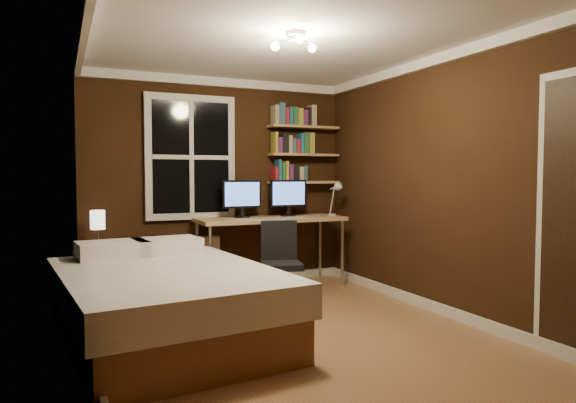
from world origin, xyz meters
name	(u,v)px	position (x,y,z in m)	size (l,w,h in m)	color
floor	(290,333)	(0.00, 0.00, 0.00)	(4.20, 4.20, 0.00)	brown
wall_back	(219,183)	(0.00, 2.10, 1.25)	(3.20, 0.04, 2.50)	black
wall_left	(86,188)	(-1.60, 0.00, 1.25)	(0.04, 4.20, 2.50)	black
wall_right	(441,185)	(1.60, 0.00, 1.25)	(0.04, 4.20, 2.50)	black
ceiling	(291,35)	(0.00, 0.00, 2.50)	(3.20, 4.20, 0.02)	white
window	(191,157)	(-0.35, 2.06, 1.55)	(1.06, 0.06, 1.46)	silver
ceiling_fixture	(296,44)	(0.00, -0.10, 2.40)	(0.44, 0.44, 0.18)	beige
bookshelf_lower	(303,182)	(1.08, 1.98, 1.25)	(0.92, 0.22, 0.03)	#A58150
books_row_lower	(304,172)	(1.08, 1.98, 1.38)	(0.48, 0.16, 0.23)	maroon
bookshelf_middle	(304,155)	(1.08, 1.98, 1.60)	(0.92, 0.22, 0.03)	#A58150
books_row_middle	(304,145)	(1.08, 1.98, 1.73)	(0.54, 0.16, 0.23)	#1B577B
bookshelf_upper	(304,127)	(1.08, 1.98, 1.95)	(0.92, 0.22, 0.03)	#A58150
books_row_upper	(304,117)	(1.08, 1.98, 2.08)	(0.54, 0.16, 0.23)	#285E2E
bed	(165,302)	(-1.00, 0.25, 0.31)	(1.78, 2.32, 0.74)	brown
nightstand	(99,277)	(-1.41, 1.80, 0.27)	(0.43, 0.43, 0.54)	brown
bedside_lamp	(98,231)	(-1.41, 1.80, 0.76)	(0.15, 0.15, 0.43)	#EFE1C7
radiator	(201,263)	(-0.25, 1.99, 0.31)	(0.41, 0.14, 0.62)	silver
desk	(271,222)	(0.53, 1.75, 0.78)	(1.76, 0.66, 0.84)	#A58150
monitor_left	(242,199)	(0.20, 1.84, 1.06)	(0.48, 0.12, 0.45)	black
monitor_right	(288,198)	(0.80, 1.84, 1.06)	(0.48, 0.12, 0.45)	black
desk_lamp	(335,198)	(1.34, 1.62, 1.06)	(0.14, 0.32, 0.44)	silver
office_chair	(281,276)	(0.28, 0.84, 0.32)	(0.48, 0.48, 0.87)	black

